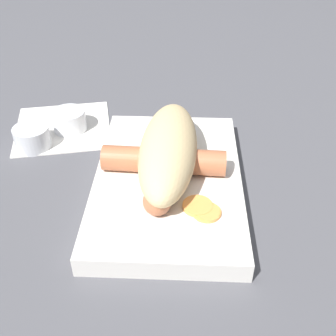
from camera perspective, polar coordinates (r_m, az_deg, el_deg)
The scene contains 8 objects.
ground_plane at distance 0.53m, azimuth 0.00°, elevation -2.98°, with size 3.00×3.00×0.00m, color #4C4C51.
food_tray at distance 0.52m, azimuth 0.00°, elevation -1.95°, with size 0.28×0.18×0.02m.
bread_roll at distance 0.50m, azimuth -0.22°, elevation 2.54°, with size 0.20×0.08×0.06m.
sausage at distance 0.51m, azimuth -0.59°, elevation 1.02°, with size 0.18×0.15×0.03m.
pickled_veggies at distance 0.46m, azimuth 4.72°, elevation -5.65°, with size 0.05×0.05×0.00m.
napkin at distance 0.66m, azimuth -14.02°, elevation 5.41°, with size 0.17×0.17×0.00m.
condiment_cup_near at distance 0.65m, azimuth -13.20°, elevation 6.10°, with size 0.05×0.05×0.03m.
condiment_cup_far at distance 0.62m, azimuth -17.90°, elevation 3.80°, with size 0.05×0.05×0.03m.
Camera 1 is at (0.40, 0.02, 0.34)m, focal length 45.00 mm.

